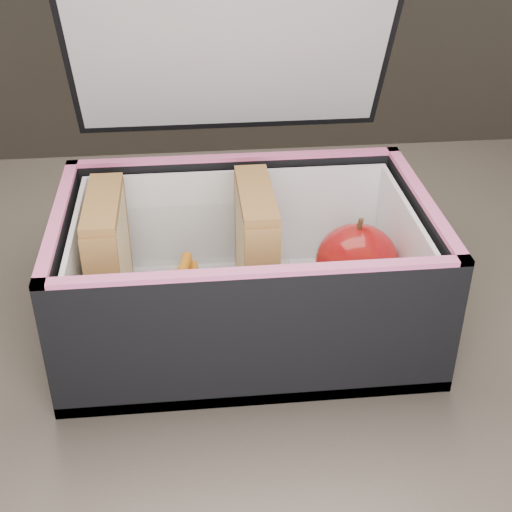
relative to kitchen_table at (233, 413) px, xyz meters
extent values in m
cube|color=#524A3F|center=(0.00, 0.00, 0.08)|extent=(1.20, 0.80, 0.03)
cube|color=black|center=(0.01, 0.16, 0.29)|extent=(0.30, 0.09, 0.18)
cube|color=beige|center=(-0.11, 0.03, 0.16)|extent=(0.01, 0.10, 0.10)
cube|color=#C85E70|center=(-0.10, 0.03, 0.15)|extent=(0.01, 0.09, 0.09)
cube|color=beige|center=(-0.09, 0.03, 0.16)|extent=(0.01, 0.10, 0.10)
cube|color=brown|center=(-0.10, 0.03, 0.21)|extent=(0.03, 0.10, 0.01)
cube|color=beige|center=(0.02, 0.03, 0.16)|extent=(0.01, 0.10, 0.10)
cube|color=#C85E70|center=(0.02, 0.03, 0.15)|extent=(0.01, 0.09, 0.10)
cube|color=beige|center=(0.03, 0.03, 0.16)|extent=(0.01, 0.10, 0.10)
cube|color=brown|center=(0.02, 0.03, 0.21)|extent=(0.03, 0.10, 0.01)
cylinder|color=orange|center=(-0.04, 0.01, 0.11)|extent=(0.02, 0.08, 0.01)
cylinder|color=orange|center=(-0.04, 0.00, 0.12)|extent=(0.01, 0.08, 0.01)
cylinder|color=orange|center=(-0.04, 0.00, 0.14)|extent=(0.02, 0.08, 0.01)
cylinder|color=orange|center=(-0.04, 0.00, 0.11)|extent=(0.02, 0.08, 0.01)
cylinder|color=orange|center=(-0.04, 0.01, 0.12)|extent=(0.02, 0.08, 0.01)
cylinder|color=orange|center=(-0.04, 0.02, 0.14)|extent=(0.02, 0.08, 0.01)
cylinder|color=orange|center=(-0.03, 0.00, 0.11)|extent=(0.03, 0.08, 0.01)
cylinder|color=orange|center=(-0.03, 0.03, 0.12)|extent=(0.02, 0.08, 0.01)
cube|color=white|center=(0.11, 0.02, 0.11)|extent=(0.09, 0.09, 0.01)
ellipsoid|color=maroon|center=(0.11, 0.02, 0.15)|extent=(0.09, 0.09, 0.07)
cylinder|color=#443018|center=(0.11, 0.02, 0.18)|extent=(0.01, 0.01, 0.01)
camera|label=1|loc=(-0.03, -0.49, 0.47)|focal=50.00mm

